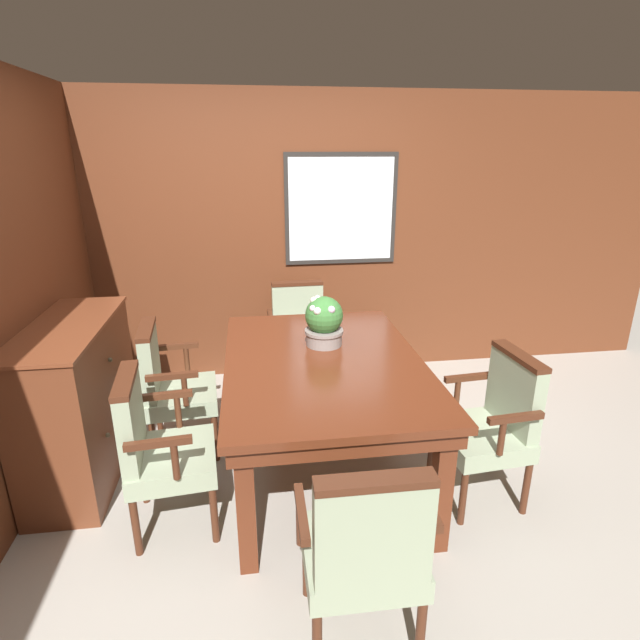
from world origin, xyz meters
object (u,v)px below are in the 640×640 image
object	(u,v)px
dining_table	(323,373)
chair_head_far	(300,331)
chair_left_far	(171,383)
chair_right_near	(493,421)
potted_plant	(324,322)
chair_left_near	(158,445)
sideboard_cabinet	(79,400)
chair_head_near	(365,547)

from	to	relation	value
dining_table	chair_head_far	world-z (taller)	chair_head_far
chair_left_far	chair_right_near	world-z (taller)	same
potted_plant	chair_left_far	bearing A→B (deg)	172.59
chair_left_near	sideboard_cabinet	size ratio (longest dim) A/B	0.78
chair_right_near	potted_plant	size ratio (longest dim) A/B	2.79
chair_left_near	dining_table	bearing A→B (deg)	-73.42
chair_head_far	chair_left_far	xyz separation A→B (m)	(-0.96, -0.87, 0.00)
dining_table	sideboard_cabinet	bearing A→B (deg)	172.51
dining_table	chair_head_far	bearing A→B (deg)	91.07
chair_head_far	sideboard_cabinet	xyz separation A→B (m)	(-1.49, -1.03, -0.00)
chair_left_far	sideboard_cabinet	xyz separation A→B (m)	(-0.54, -0.17, -0.00)
chair_left_near	chair_head_near	size ratio (longest dim) A/B	1.00
chair_left_near	chair_head_near	distance (m)	1.26
chair_left_near	chair_head_far	size ratio (longest dim) A/B	1.00
chair_head_far	chair_head_near	world-z (taller)	same
chair_right_near	dining_table	bearing A→B (deg)	-117.66
dining_table	chair_left_near	distance (m)	1.04
potted_plant	chair_head_near	bearing A→B (deg)	-92.13
sideboard_cabinet	chair_left_far	bearing A→B (deg)	17.12
chair_head_near	potted_plant	world-z (taller)	potted_plant
potted_plant	sideboard_cabinet	xyz separation A→B (m)	(-1.55, -0.03, -0.43)
chair_head_near	potted_plant	distance (m)	1.53
chair_head_far	potted_plant	bearing A→B (deg)	-88.15
chair_head_far	dining_table	bearing A→B (deg)	-90.53
chair_left_far	chair_head_near	distance (m)	1.87
dining_table	chair_right_near	distance (m)	1.03
potted_plant	dining_table	bearing A→B (deg)	-99.11
chair_head_near	chair_right_near	bearing A→B (deg)	-137.80
chair_head_far	chair_right_near	xyz separation A→B (m)	(0.95, -1.63, 0.00)
chair_head_near	sideboard_cabinet	distance (m)	2.07
chair_left_far	chair_right_near	bearing A→B (deg)	-116.46
chair_head_far	chair_left_far	world-z (taller)	same
chair_head_far	sideboard_cabinet	bearing A→B (deg)	-146.98
potted_plant	sideboard_cabinet	bearing A→B (deg)	-178.78
dining_table	chair_left_far	bearing A→B (deg)	159.58
chair_head_far	potted_plant	distance (m)	1.09
potted_plant	sideboard_cabinet	world-z (taller)	potted_plant
chair_right_near	sideboard_cabinet	world-z (taller)	sideboard_cabinet
chair_left_far	sideboard_cabinet	world-z (taller)	sideboard_cabinet
dining_table	chair_left_far	world-z (taller)	chair_left_far
chair_head_far	chair_left_far	size ratio (longest dim) A/B	1.00
chair_left_near	chair_right_near	world-z (taller)	same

